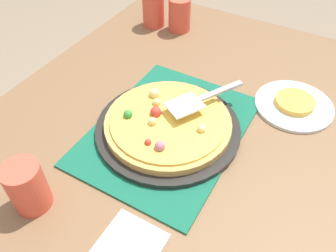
{
  "coord_description": "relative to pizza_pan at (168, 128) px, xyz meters",
  "views": [
    {
      "loc": [
        0.55,
        0.32,
        1.41
      ],
      "look_at": [
        0.0,
        0.0,
        0.77
      ],
      "focal_mm": 36.89,
      "sensor_mm": 36.0,
      "label": 1
    }
  ],
  "objects": [
    {
      "name": "placemat",
      "position": [
        0.0,
        0.0,
        -0.01
      ],
      "size": [
        0.48,
        0.36,
        0.01
      ],
      "primitive_type": "cube",
      "color": "#145B42",
      "rests_on": "dining_table"
    },
    {
      "name": "cup_corner",
      "position": [
        -0.48,
        -0.23,
        0.05
      ],
      "size": [
        0.08,
        0.08,
        0.12
      ],
      "primitive_type": "cylinder",
      "color": "#E04C38",
      "rests_on": "dining_table"
    },
    {
      "name": "plate_far_right",
      "position": [
        -0.26,
        0.26,
        -0.01
      ],
      "size": [
        0.22,
        0.22,
        0.01
      ],
      "primitive_type": "cylinder",
      "color": "white",
      "rests_on": "dining_table"
    },
    {
      "name": "napkin_stack",
      "position": [
        0.32,
        0.09,
        -0.01
      ],
      "size": [
        0.12,
        0.12,
        0.02
      ],
      "primitive_type": "cube",
      "color": "white",
      "rests_on": "dining_table"
    },
    {
      "name": "cup_far",
      "position": [
        0.34,
        -0.15,
        0.05
      ],
      "size": [
        0.08,
        0.08,
        0.12
      ],
      "primitive_type": "cylinder",
      "color": "#E04C38",
      "rests_on": "dining_table"
    },
    {
      "name": "pizza_pan",
      "position": [
        0.0,
        0.0,
        0.0
      ],
      "size": [
        0.38,
        0.38,
        0.01
      ],
      "primitive_type": "cylinder",
      "color": "black",
      "rests_on": "placemat"
    },
    {
      "name": "pizza",
      "position": [
        0.0,
        -0.0,
        0.02
      ],
      "size": [
        0.33,
        0.33,
        0.05
      ],
      "color": "tan",
      "rests_on": "pizza_pan"
    },
    {
      "name": "dining_table",
      "position": [
        0.0,
        0.0,
        -0.12
      ],
      "size": [
        1.4,
        1.0,
        0.75
      ],
      "color": "brown",
      "rests_on": "ground_plane"
    },
    {
      "name": "cup_near",
      "position": [
        -0.47,
        -0.33,
        0.05
      ],
      "size": [
        0.08,
        0.08,
        0.12
      ],
      "primitive_type": "cylinder",
      "color": "#E04C38",
      "rests_on": "dining_table"
    },
    {
      "name": "pizza_server",
      "position": [
        -0.08,
        0.05,
        0.06
      ],
      "size": [
        0.22,
        0.15,
        0.01
      ],
      "color": "silver",
      "rests_on": "pizza"
    },
    {
      "name": "served_slice_right",
      "position": [
        -0.26,
        0.26,
        0.01
      ],
      "size": [
        0.11,
        0.11,
        0.02
      ],
      "primitive_type": "cylinder",
      "color": "gold",
      "rests_on": "plate_far_right"
    }
  ]
}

